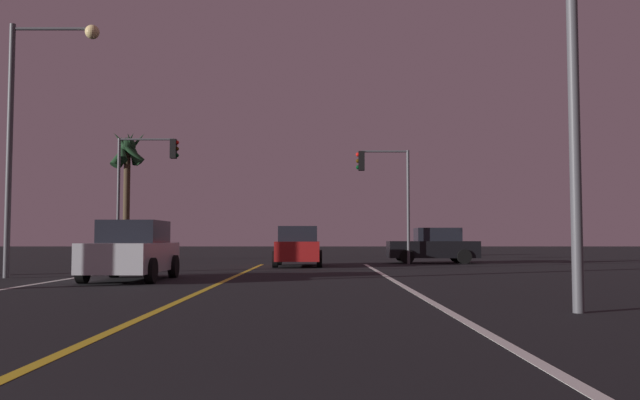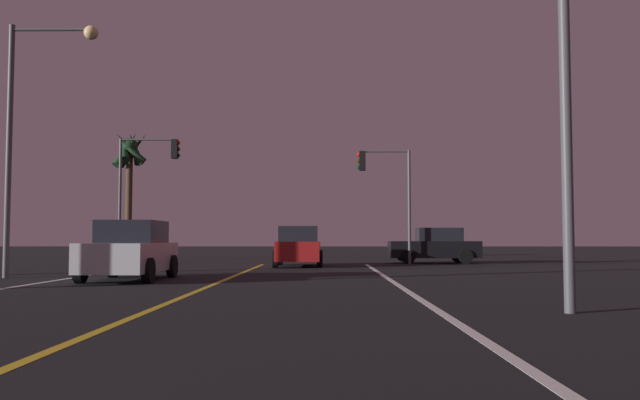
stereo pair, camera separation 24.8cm
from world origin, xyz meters
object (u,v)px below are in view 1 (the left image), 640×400
(street_lamp_left_mid, at_px, (31,113))
(street_lamp_right_near, at_px, (535,18))
(car_ahead_far, at_px, (298,247))
(palm_tree_left_far, at_px, (126,157))
(car_crossing_side, at_px, (433,246))
(traffic_light_near_right, at_px, (383,180))
(car_oncoming, at_px, (132,251))
(traffic_light_near_left, at_px, (146,171))

(street_lamp_left_mid, bearing_deg, street_lamp_right_near, -37.38)
(car_ahead_far, relative_size, palm_tree_left_far, 0.59)
(car_crossing_side, distance_m, street_lamp_left_mid, 19.28)
(traffic_light_near_right, relative_size, street_lamp_left_mid, 0.69)
(car_crossing_side, relative_size, street_lamp_left_mid, 0.55)
(car_oncoming, bearing_deg, traffic_light_near_left, -166.91)
(car_ahead_far, bearing_deg, street_lamp_left_mid, 137.10)
(traffic_light_near_right, xyz_separation_m, street_lamp_right_near, (0.55, -20.38, 0.86))
(car_oncoming, bearing_deg, car_ahead_far, 155.00)
(traffic_light_near_right, bearing_deg, car_ahead_far, 33.31)
(street_lamp_left_mid, relative_size, palm_tree_left_far, 1.06)
(car_crossing_side, distance_m, traffic_light_near_left, 14.16)
(palm_tree_left_far, bearing_deg, street_lamp_right_near, -61.33)
(street_lamp_left_mid, bearing_deg, car_crossing_side, 40.68)
(car_ahead_far, relative_size, traffic_light_near_right, 0.81)
(traffic_light_near_left, distance_m, palm_tree_left_far, 6.28)
(car_oncoming, height_order, traffic_light_near_right, traffic_light_near_right)
(car_ahead_far, xyz_separation_m, traffic_light_near_left, (-7.22, 2.56, 3.51))
(traffic_light_near_left, relative_size, street_lamp_left_mid, 0.76)
(car_ahead_far, relative_size, car_oncoming, 1.00)
(traffic_light_near_left, bearing_deg, street_lamp_right_near, -60.21)
(street_lamp_right_near, distance_m, palm_tree_left_far, 29.61)
(palm_tree_left_far, bearing_deg, traffic_light_near_left, -65.60)
(car_oncoming, distance_m, traffic_light_near_left, 12.86)
(car_oncoming, relative_size, traffic_light_near_right, 0.81)
(car_crossing_side, distance_m, palm_tree_left_far, 17.45)
(car_crossing_side, distance_m, street_lamp_right_near, 22.10)
(car_crossing_side, height_order, car_oncoming, same)
(street_lamp_right_near, relative_size, palm_tree_left_far, 1.02)
(car_crossing_side, height_order, traffic_light_near_right, traffic_light_near_right)
(palm_tree_left_far, bearing_deg, traffic_light_near_right, -22.25)
(car_ahead_far, bearing_deg, palm_tree_left_far, 50.15)
(street_lamp_right_near, bearing_deg, palm_tree_left_far, -61.33)
(car_oncoming, distance_m, traffic_light_near_right, 14.97)
(car_oncoming, xyz_separation_m, traffic_light_near_left, (-2.80, 12.05, 3.51))
(car_ahead_far, xyz_separation_m, palm_tree_left_far, (-9.76, 8.15, 4.87))
(traffic_light_near_right, xyz_separation_m, street_lamp_left_mid, (-11.74, -11.00, 1.06))
(car_crossing_side, bearing_deg, palm_tree_left_far, -14.91)
(street_lamp_right_near, height_order, street_lamp_left_mid, street_lamp_left_mid)
(car_oncoming, height_order, palm_tree_left_far, palm_tree_left_far)
(car_crossing_side, height_order, car_ahead_far, same)
(traffic_light_near_right, distance_m, street_lamp_right_near, 20.40)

